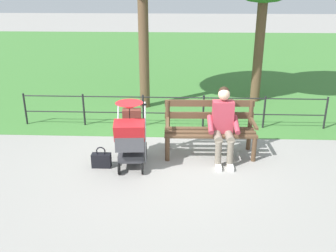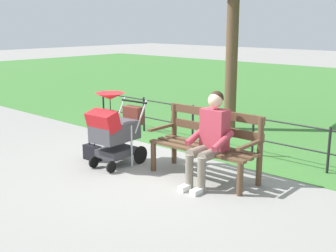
{
  "view_description": "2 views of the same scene",
  "coord_description": "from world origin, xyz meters",
  "px_view_note": "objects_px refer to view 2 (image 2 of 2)",
  "views": [
    {
      "loc": [
        -0.2,
        6.11,
        2.96
      ],
      "look_at": [
        0.04,
        0.18,
        0.63
      ],
      "focal_mm": 40.07,
      "sensor_mm": 36.0,
      "label": 1
    },
    {
      "loc": [
        -4.34,
        4.71,
        2.16
      ],
      "look_at": [
        -0.14,
        0.12,
        0.7
      ],
      "focal_mm": 47.12,
      "sensor_mm": 36.0,
      "label": 2
    }
  ],
  "objects_px": {
    "park_bench": "(207,141)",
    "stroller": "(115,128)",
    "person_on_bench": "(210,136)",
    "handbag": "(92,152)"
  },
  "relations": [
    {
      "from": "person_on_bench",
      "to": "handbag",
      "type": "relative_size",
      "value": 3.45
    },
    {
      "from": "stroller",
      "to": "handbag",
      "type": "xyz_separation_m",
      "value": [
        0.5,
        0.05,
        -0.47
      ]
    },
    {
      "from": "handbag",
      "to": "park_bench",
      "type": "bearing_deg",
      "value": -161.25
    },
    {
      "from": "person_on_bench",
      "to": "park_bench",
      "type": "bearing_deg",
      "value": -46.38
    },
    {
      "from": "person_on_bench",
      "to": "stroller",
      "type": "distance_m",
      "value": 1.59
    },
    {
      "from": "park_bench",
      "to": "stroller",
      "type": "xyz_separation_m",
      "value": [
        1.33,
        0.57,
        0.07
      ]
    },
    {
      "from": "person_on_bench",
      "to": "stroller",
      "type": "relative_size",
      "value": 1.11
    },
    {
      "from": "park_bench",
      "to": "stroller",
      "type": "distance_m",
      "value": 1.45
    },
    {
      "from": "park_bench",
      "to": "stroller",
      "type": "relative_size",
      "value": 1.4
    },
    {
      "from": "person_on_bench",
      "to": "stroller",
      "type": "xyz_separation_m",
      "value": [
        1.55,
        0.35,
        -0.08
      ]
    }
  ]
}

